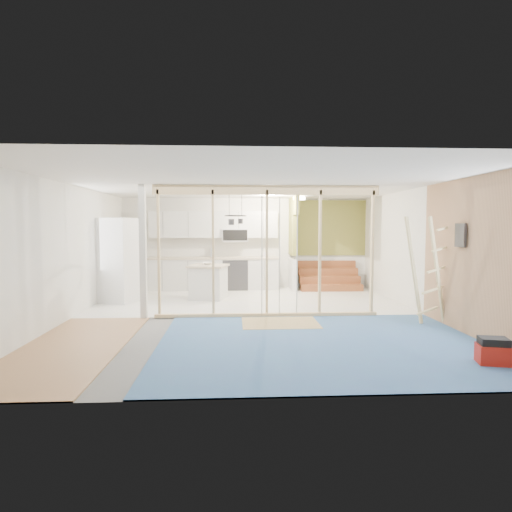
{
  "coord_description": "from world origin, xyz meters",
  "views": [
    {
      "loc": [
        -0.37,
        -8.34,
        1.8
      ],
      "look_at": [
        0.12,
        0.6,
        1.18
      ],
      "focal_mm": 30.0,
      "sensor_mm": 36.0,
      "label": 1
    }
  ],
  "objects": [
    {
      "name": "fridge",
      "position": [
        -3.08,
        1.9,
        1.0
      ],
      "size": [
        1.11,
        1.07,
        1.99
      ],
      "rotation": [
        0.0,
        0.0,
        -0.34
      ],
      "color": "white",
      "rests_on": "room"
    },
    {
      "name": "toolbox",
      "position": [
        3.0,
        -3.08,
        0.17
      ],
      "size": [
        0.44,
        0.37,
        0.36
      ],
      "rotation": [
        0.0,
        0.0,
        -0.24
      ],
      "color": "maroon",
      "rests_on": "room"
    },
    {
      "name": "soap_bottle_a",
      "position": [
        -0.95,
        3.76,
        1.09
      ],
      "size": [
        0.13,
        0.13,
        0.32
      ],
      "primitive_type": "imported",
      "rotation": [
        0.0,
        0.0,
        0.08
      ],
      "color": "#B5BBC9",
      "rests_on": "base_cabinets"
    },
    {
      "name": "pot_rack",
      "position": [
        -0.31,
        1.89,
        2.0
      ],
      "size": [
        0.52,
        0.52,
        0.72
      ],
      "color": "black",
      "rests_on": "room"
    },
    {
      "name": "ladder",
      "position": [
        3.16,
        -0.86,
        1.0
      ],
      "size": [
        1.04,
        0.2,
        1.96
      ],
      "rotation": [
        0.0,
        0.0,
        0.34
      ],
      "color": "beige",
      "rests_on": "room"
    },
    {
      "name": "floor_overlays",
      "position": [
        0.07,
        0.06,
        0.01
      ],
      "size": [
        7.0,
        8.0,
        0.03
      ],
      "color": "white",
      "rests_on": "room"
    },
    {
      "name": "island",
      "position": [
        -0.97,
        2.16,
        0.42
      ],
      "size": [
        1.05,
        1.05,
        0.85
      ],
      "rotation": [
        0.0,
        0.0,
        -0.23
      ],
      "color": "silver",
      "rests_on": "room"
    },
    {
      "name": "room",
      "position": [
        0.0,
        0.0,
        1.3
      ],
      "size": [
        7.01,
        8.01,
        2.61
      ],
      "color": "slate",
      "rests_on": "ground"
    },
    {
      "name": "green_partition",
      "position": [
        2.04,
        3.66,
        0.94
      ],
      "size": [
        2.25,
        1.51,
        2.6
      ],
      "color": "olive",
      "rests_on": "room"
    },
    {
      "name": "base_cabinets",
      "position": [
        -1.61,
        3.36,
        0.47
      ],
      "size": [
        4.45,
        2.24,
        0.93
      ],
      "color": "silver",
      "rests_on": "room"
    },
    {
      "name": "soap_bottle_b",
      "position": [
        0.56,
        3.69,
        1.03
      ],
      "size": [
        0.11,
        0.11,
        0.2
      ],
      "primitive_type": "imported",
      "rotation": [
        0.0,
        0.0,
        -0.29
      ],
      "color": "white",
      "rests_on": "base_cabinets"
    },
    {
      "name": "upper_cabinets",
      "position": [
        -0.84,
        3.82,
        1.82
      ],
      "size": [
        3.6,
        0.41,
        0.85
      ],
      "color": "silver",
      "rests_on": "room"
    },
    {
      "name": "electrical_panel",
      "position": [
        3.43,
        -1.4,
        1.65
      ],
      "size": [
        0.04,
        0.3,
        0.4
      ],
      "primitive_type": "cube",
      "color": "#38383D",
      "rests_on": "room"
    },
    {
      "name": "stud_frame",
      "position": [
        -0.24,
        -0.0,
        1.59
      ],
      "size": [
        4.66,
        0.14,
        2.6
      ],
      "color": "beige",
      "rests_on": "room"
    },
    {
      "name": "sheathing_panel",
      "position": [
        3.48,
        -2.0,
        1.3
      ],
      "size": [
        0.02,
        4.0,
        2.6
      ],
      "primitive_type": "cube",
      "color": "tan",
      "rests_on": "room"
    },
    {
      "name": "bowl",
      "position": [
        -0.99,
        2.23,
        0.88
      ],
      "size": [
        0.32,
        0.32,
        0.06
      ],
      "primitive_type": "imported",
      "rotation": [
        0.0,
        0.0,
        0.35
      ],
      "color": "white",
      "rests_on": "island"
    },
    {
      "name": "ceiling_light",
      "position": [
        1.4,
        3.0,
        2.54
      ],
      "size": [
        0.32,
        0.32,
        0.08
      ],
      "primitive_type": "cylinder",
      "color": "#FFEABF",
      "rests_on": "room"
    }
  ]
}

